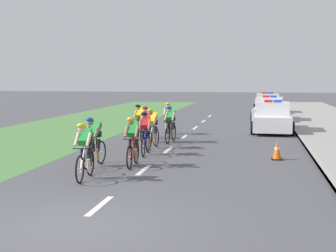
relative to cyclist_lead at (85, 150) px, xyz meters
name	(u,v)px	position (x,y,z in m)	size (l,w,h in m)	color
ground_plane	(75,226)	(1.22, -3.87, -0.79)	(160.00, 160.00, 0.00)	#4C4C51
kerb_edge	(300,136)	(6.36, 10.13, -0.72)	(0.16, 60.00, 0.13)	#9E9E99
grass_verge	(51,132)	(-5.49, 10.13, -0.78)	(7.00, 60.00, 0.01)	#4C7F42
lane_markings_centre	(177,143)	(1.22, 7.56, -0.78)	(0.14, 29.60, 0.01)	white
cyclist_lead	(85,150)	(0.00, 0.00, 0.00)	(0.44, 1.72, 1.56)	black
cyclist_second	(94,141)	(-0.36, 1.78, 0.00)	(0.44, 1.72, 1.56)	black
cyclist_third	(133,141)	(0.77, 2.05, 0.00)	(0.43, 1.72, 1.56)	black
cyclist_fourth	(145,132)	(0.65, 4.26, 0.00)	(0.44, 1.72, 1.56)	black
cyclist_fifth	(152,128)	(0.55, 5.82, 0.00)	(0.44, 1.72, 1.56)	black
cyclist_sixth	(147,124)	(0.00, 7.37, 0.00)	(0.45, 1.72, 1.56)	black
cyclist_seventh	(171,124)	(0.94, 7.62, 0.00)	(0.44, 1.72, 1.56)	black
cyclist_eighth	(139,121)	(-0.63, 8.57, 0.00)	(0.42, 1.72, 1.56)	black
cyclist_ninth	(168,118)	(0.34, 10.37, 0.00)	(0.45, 1.72, 1.56)	black
police_car_nearest	(273,118)	(5.23, 12.31, -0.11)	(2.11, 4.46, 1.59)	white
police_car_second	(270,110)	(5.23, 18.21, -0.11)	(2.29, 4.54, 1.59)	white
police_car_third	(267,104)	(5.23, 24.88, -0.11)	(2.07, 4.44, 1.59)	silver
traffic_cone_near	(277,150)	(5.12, 4.07, -0.48)	(0.36, 0.36, 0.64)	black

